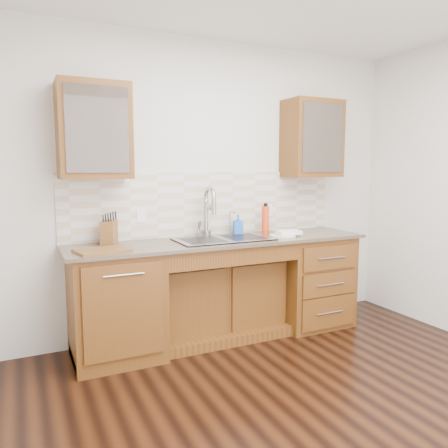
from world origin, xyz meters
name	(u,v)px	position (x,y,z in m)	size (l,w,h in m)	color
ground	(321,426)	(0.00, 0.00, -0.05)	(4.00, 3.50, 0.10)	black
wall_back	(206,188)	(0.00, 1.80, 1.35)	(4.00, 0.10, 2.70)	silver
base_cabinet_left	(116,305)	(-0.95, 1.44, 0.44)	(0.70, 0.62, 0.88)	#593014
base_cabinet_center	(218,298)	(0.00, 1.53, 0.35)	(1.20, 0.44, 0.70)	#593014
base_cabinet_right	(309,279)	(0.95, 1.44, 0.44)	(0.70, 0.62, 0.88)	#593014
countertop	(223,241)	(0.00, 1.43, 0.90)	(2.70, 0.65, 0.03)	#84705B
backsplash	(209,204)	(0.00, 1.74, 1.21)	(2.70, 0.02, 0.59)	beige
sink	(224,249)	(0.00, 1.41, 0.83)	(0.84, 0.46, 0.19)	#9E9EA5
faucet	(206,215)	(-0.07, 1.64, 1.11)	(0.04, 0.04, 0.40)	#999993
filter_tap	(230,222)	(0.18, 1.65, 1.03)	(0.02, 0.02, 0.24)	#999993
upper_cabinet_left	(94,131)	(-1.05, 1.58, 1.83)	(0.55, 0.34, 0.75)	#593014
upper_cabinet_right	(312,139)	(1.05, 1.58, 1.83)	(0.55, 0.34, 0.75)	#593014
outlet_left	(141,216)	(-0.65, 1.73, 1.12)	(0.08, 0.01, 0.12)	white
outlet_right	(269,210)	(0.65, 1.73, 1.12)	(0.08, 0.01, 0.12)	white
soap_bottle	(238,225)	(0.26, 1.63, 1.00)	(0.08, 0.09, 0.19)	blue
water_bottle	(265,220)	(0.52, 1.57, 1.04)	(0.07, 0.07, 0.26)	red
plate	(283,236)	(0.57, 1.35, 0.92)	(0.25, 0.25, 0.01)	silver
dish_towel	(289,232)	(0.65, 1.36, 0.94)	(0.21, 0.16, 0.03)	silver
knife_block	(109,233)	(-0.96, 1.59, 1.01)	(0.11, 0.18, 0.20)	brown
cutting_board	(102,250)	(-1.07, 1.30, 0.92)	(0.38, 0.27, 0.02)	brown
cup_left_a	(82,137)	(-1.14, 1.58, 1.77)	(0.12, 0.12, 0.09)	silver
cup_left_b	(110,138)	(-0.93, 1.58, 1.77)	(0.10, 0.10, 0.09)	white
cup_right_a	(298,143)	(0.89, 1.58, 1.78)	(0.14, 0.14, 0.11)	white
cup_right_b	(320,145)	(1.16, 1.58, 1.77)	(0.10, 0.10, 0.09)	white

